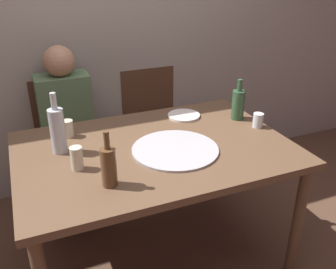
{
  "coord_description": "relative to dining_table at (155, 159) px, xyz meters",
  "views": [
    {
      "loc": [
        -0.63,
        -1.68,
        1.69
      ],
      "look_at": [
        0.09,
        0.02,
        0.81
      ],
      "focal_mm": 39.73,
      "sensor_mm": 36.0,
      "label": 1
    }
  ],
  "objects": [
    {
      "name": "wine_bottle",
      "position": [
        -0.32,
        -0.27,
        0.18
      ],
      "size": [
        0.07,
        0.07,
        0.27
      ],
      "color": "brown",
      "rests_on": "dining_table"
    },
    {
      "name": "wine_glass",
      "position": [
        -0.43,
        -0.08,
        0.14
      ],
      "size": [
        0.06,
        0.06,
        0.12
      ],
      "primitive_type": "cylinder",
      "color": "beige",
      "rests_on": "dining_table"
    },
    {
      "name": "plate_stack",
      "position": [
        0.32,
        0.32,
        0.08
      ],
      "size": [
        0.21,
        0.21,
        0.02
      ],
      "primitive_type": "cylinder",
      "color": "white",
      "rests_on": "dining_table"
    },
    {
      "name": "back_wall",
      "position": [
        0.0,
        1.06,
        0.62
      ],
      "size": [
        6.0,
        0.1,
        2.6
      ],
      "primitive_type": "cube",
      "color": "gray",
      "rests_on": "ground_plane"
    },
    {
      "name": "tumbler_near",
      "position": [
        0.67,
        0.0,
        0.12
      ],
      "size": [
        0.06,
        0.06,
        0.09
      ],
      "primitive_type": "cylinder",
      "color": "silver",
      "rests_on": "dining_table"
    },
    {
      "name": "dining_table",
      "position": [
        0.0,
        0.0,
        0.0
      ],
      "size": [
        1.47,
        1.0,
        0.76
      ],
      "color": "brown",
      "rests_on": "ground_plane"
    },
    {
      "name": "tumbler_far",
      "position": [
        -0.41,
        0.31,
        0.13
      ],
      "size": [
        0.06,
        0.06,
        0.1
      ],
      "primitive_type": "cylinder",
      "color": "beige",
      "rests_on": "dining_table"
    },
    {
      "name": "ground_plane",
      "position": [
        0.0,
        0.0,
        -0.68
      ],
      "size": [
        8.0,
        8.0,
        0.0
      ],
      "primitive_type": "plane",
      "color": "#513828"
    },
    {
      "name": "beer_bottle",
      "position": [
        0.62,
        0.16,
        0.18
      ],
      "size": [
        0.08,
        0.08,
        0.26
      ],
      "color": "#2D5133",
      "rests_on": "dining_table"
    },
    {
      "name": "guest_in_sweater",
      "position": [
        -0.36,
        0.75,
        -0.04
      ],
      "size": [
        0.36,
        0.56,
        1.17
      ],
      "rotation": [
        0.0,
        0.0,
        3.14
      ],
      "color": "#4C6B47",
      "rests_on": "ground_plane"
    },
    {
      "name": "chair_left",
      "position": [
        -0.36,
        0.9,
        -0.17
      ],
      "size": [
        0.44,
        0.44,
        0.9
      ],
      "rotation": [
        0.0,
        0.0,
        3.14
      ],
      "color": "#472D1E",
      "rests_on": "ground_plane"
    },
    {
      "name": "chair_right",
      "position": [
        0.32,
        0.9,
        -0.17
      ],
      "size": [
        0.44,
        0.44,
        0.9
      ],
      "rotation": [
        0.0,
        0.0,
        3.14
      ],
      "color": "#472D1E",
      "rests_on": "ground_plane"
    },
    {
      "name": "water_bottle",
      "position": [
        -0.48,
        0.14,
        0.2
      ],
      "size": [
        0.08,
        0.08,
        0.33
      ],
      "color": "#B2BCC1",
      "rests_on": "dining_table"
    },
    {
      "name": "pizza_tray",
      "position": [
        0.09,
        -0.08,
        0.08
      ],
      "size": [
        0.46,
        0.46,
        0.01
      ],
      "primitive_type": "cylinder",
      "color": "#ADADB2",
      "rests_on": "dining_table"
    }
  ]
}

